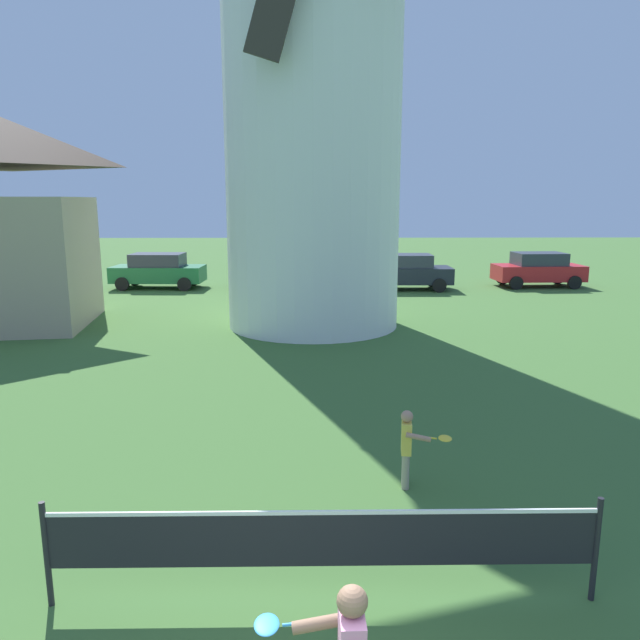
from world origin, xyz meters
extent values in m
cylinder|color=white|center=(0.31, 15.73, 6.30)|extent=(5.28, 5.28, 12.60)
cylinder|color=black|center=(-2.32, 2.37, 0.55)|extent=(0.06, 0.06, 1.10)
cylinder|color=black|center=(3.04, 2.37, 0.55)|extent=(0.06, 0.06, 1.10)
cube|color=black|center=(0.36, 2.37, 0.68)|extent=(5.32, 0.01, 0.55)
cube|color=white|center=(0.36, 2.37, 0.97)|extent=(5.32, 0.02, 0.04)
sphere|color=#89664C|center=(0.52, 0.63, 1.30)|extent=(0.21, 0.21, 0.21)
cylinder|color=#89664C|center=(0.32, 0.80, 1.00)|extent=(0.44, 0.10, 0.16)
cylinder|color=#338CCC|center=(0.15, 0.80, 1.00)|extent=(0.22, 0.03, 0.04)
ellipsoid|color=#338CCC|center=(-0.07, 0.79, 1.00)|extent=(0.19, 0.24, 0.03)
cylinder|color=#9E937F|center=(1.56, 4.84, 0.25)|extent=(0.10, 0.10, 0.50)
cylinder|color=#9E937F|center=(1.54, 4.70, 0.25)|extent=(0.10, 0.10, 0.50)
cube|color=#E5CC4C|center=(1.55, 4.77, 0.73)|extent=(0.16, 0.26, 0.45)
sphere|color=tan|center=(1.55, 4.77, 1.03)|extent=(0.17, 0.17, 0.17)
cylinder|color=tan|center=(1.57, 4.93, 0.71)|extent=(0.07, 0.07, 0.33)
cylinder|color=tan|center=(1.68, 4.62, 0.79)|extent=(0.35, 0.11, 0.13)
cylinder|color=yellow|center=(1.82, 4.60, 0.79)|extent=(0.22, 0.05, 0.04)
ellipsoid|color=yellow|center=(2.04, 4.58, 0.79)|extent=(0.21, 0.26, 0.03)
cube|color=silver|center=(-12.72, 22.99, 0.65)|extent=(4.16, 1.77, 0.70)
cube|color=#2D333D|center=(-12.72, 22.99, 1.28)|extent=(2.34, 1.54, 0.56)
cylinder|color=black|center=(-11.30, 23.82, 0.30)|extent=(0.60, 0.19, 0.60)
cylinder|color=black|center=(-11.33, 22.12, 0.30)|extent=(0.60, 0.19, 0.60)
cube|color=#1E6638|center=(-6.61, 23.85, 0.65)|extent=(4.09, 1.86, 0.70)
cube|color=#2D333D|center=(-6.61, 23.85, 1.28)|extent=(2.31, 1.58, 0.56)
cylinder|color=black|center=(-5.21, 24.64, 0.30)|extent=(0.61, 0.20, 0.60)
cylinder|color=black|center=(-5.28, 22.94, 0.30)|extent=(0.61, 0.20, 0.60)
cylinder|color=black|center=(-7.94, 24.75, 0.30)|extent=(0.61, 0.20, 0.60)
cylinder|color=black|center=(-8.01, 23.05, 0.30)|extent=(0.61, 0.20, 0.60)
cube|color=#334C99|center=(-1.01, 24.07, 0.65)|extent=(4.40, 2.09, 0.70)
cube|color=#2D333D|center=(-1.01, 24.07, 1.28)|extent=(2.52, 1.71, 0.56)
cylinder|color=black|center=(0.35, 25.06, 0.30)|extent=(0.61, 0.24, 0.60)
cylinder|color=black|center=(0.51, 23.36, 0.30)|extent=(0.61, 0.24, 0.60)
cylinder|color=black|center=(-2.53, 24.78, 0.30)|extent=(0.61, 0.24, 0.60)
cylinder|color=black|center=(-2.37, 23.09, 0.30)|extent=(0.61, 0.24, 0.60)
cube|color=#1E232D|center=(4.41, 23.28, 0.65)|extent=(4.07, 1.78, 0.70)
cube|color=#2D333D|center=(4.41, 23.28, 1.28)|extent=(2.29, 1.54, 0.56)
cylinder|color=black|center=(5.80, 24.10, 0.30)|extent=(0.60, 0.19, 0.60)
cylinder|color=black|center=(5.77, 22.40, 0.30)|extent=(0.60, 0.19, 0.60)
cylinder|color=black|center=(3.06, 24.16, 0.30)|extent=(0.60, 0.19, 0.60)
cylinder|color=black|center=(3.02, 22.46, 0.30)|extent=(0.60, 0.19, 0.60)
cube|color=red|center=(10.64, 24.05, 0.65)|extent=(3.96, 1.84, 0.70)
cube|color=#2D333D|center=(10.64, 24.05, 1.28)|extent=(2.24, 1.58, 0.56)
cylinder|color=black|center=(11.93, 24.95, 0.30)|extent=(0.61, 0.20, 0.60)
cylinder|color=black|center=(11.99, 23.25, 0.30)|extent=(0.61, 0.20, 0.60)
cylinder|color=black|center=(9.28, 24.85, 0.30)|extent=(0.61, 0.20, 0.60)
cylinder|color=black|center=(9.34, 23.15, 0.30)|extent=(0.61, 0.20, 0.60)
camera|label=1|loc=(0.25, -2.86, 3.92)|focal=33.41mm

